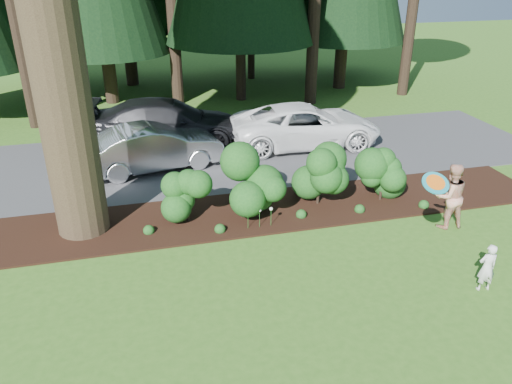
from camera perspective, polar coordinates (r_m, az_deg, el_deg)
The scene contains 11 objects.
ground at distance 10.85m, azimuth 5.19°, elevation -10.04°, with size 80.00×80.00×0.00m, color #335F1B.
mulch_bed at distance 13.48m, azimuth 0.73°, elevation -2.20°, with size 16.00×2.50×0.05m, color black.
driveway at distance 17.27m, azimuth -2.88°, elevation 4.12°, with size 22.00×6.00×0.03m, color #38383A.
shrub_row at distance 13.24m, azimuth 4.10°, elevation 0.97°, with size 6.53×1.60×1.61m.
lily_cluster at distance 12.47m, azimuth 0.41°, elevation -2.19°, with size 0.69×0.09×0.57m.
car_silver_wagon at distance 16.24m, azimuth -11.56°, elevation 4.99°, with size 1.52×4.37×1.44m, color #B6B6BB.
car_white_suv at distance 18.11m, azimuth 5.71°, elevation 7.60°, with size 2.47×5.36×1.49m, color white.
car_dark_suv at distance 18.41m, azimuth -10.07°, elevation 7.84°, with size 2.27×5.58×1.62m, color black.
child at distance 11.28m, azimuth 24.90°, elevation -7.83°, with size 0.39×0.26×1.07m, color silver.
adult at distance 13.32m, azimuth 21.30°, elevation -0.44°, with size 0.83×0.65×1.71m, color #BB4118.
frisbee at distance 9.99m, azimuth 19.83°, elevation 0.98°, with size 0.54×0.46×0.31m.
Camera 1 is at (-3.09, -8.30, 6.27)m, focal length 35.00 mm.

